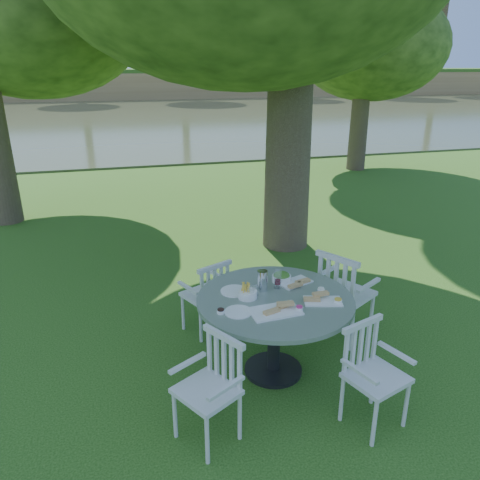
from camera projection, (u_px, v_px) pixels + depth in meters
name	position (u px, v px, depth m)	size (l,w,h in m)	color
ground	(244.00, 310.00, 5.72)	(140.00, 140.00, 0.00)	#183F0D
table	(275.00, 312.00, 4.36)	(1.45, 1.45, 0.80)	black
chair_ne	(341.00, 290.00, 4.93)	(0.67, 0.68, 1.01)	silver
chair_nw	(210.00, 292.00, 5.07)	(0.56, 0.55, 0.86)	silver
chair_sw	(215.00, 380.00, 3.65)	(0.58, 0.59, 0.87)	silver
chair_se	(369.00, 366.00, 3.81)	(0.55, 0.53, 0.87)	silver
tableware	(270.00, 291.00, 4.35)	(1.16, 0.81, 0.20)	white
river	(132.00, 118.00, 26.48)	(100.00, 28.00, 0.12)	#363E25
far_bank	(116.00, 11.00, 40.36)	(100.00, 18.00, 15.20)	olive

